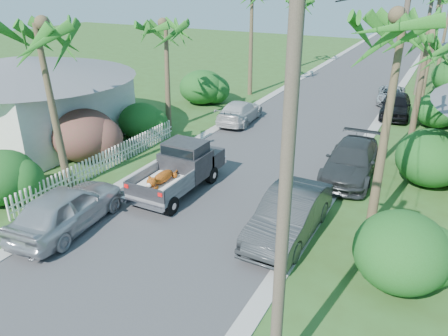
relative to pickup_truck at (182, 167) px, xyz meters
The scene contains 29 objects.
ground 5.86m from the pickup_truck, 72.98° to the right, with size 120.00×120.00×0.00m, color #32501E.
road 19.58m from the pickup_truck, 85.04° to the left, with size 8.00×100.00×0.02m, color #38383A.
curb_left 19.68m from the pickup_truck, 97.63° to the left, with size 0.60×100.00×0.06m, color #A5A39E.
curb_right 20.40m from the pickup_truck, 72.91° to the left, with size 0.60×100.00×0.06m, color #A5A39E.
pickup_truck is the anchor object (origin of this frame).
parked_car_rn 5.67m from the pickup_truck, 15.80° to the right, with size 1.76×5.04×1.66m, color #2B2E30.
parked_car_rm 7.78m from the pickup_truck, 36.36° to the left, with size 2.17×5.34×1.55m, color #2D3132.
parked_car_rf 16.92m from the pickup_truck, 66.70° to the left, with size 1.82×4.53×1.54m, color black.
parked_car_rd 19.87m from the pickup_truck, 72.61° to the left, with size 1.91×4.14×1.15m, color #B7BABF.
parked_car_ln 5.19m from the pickup_truck, 111.62° to the right, with size 1.97×4.88×1.66m, color #ADAFB5.
parked_car_lf 9.87m from the pickup_truck, 101.16° to the left, with size 1.88×4.63×1.34m, color silver.
palm_l_a 7.86m from the pickup_truck, 150.79° to the right, with size 4.40×4.40×8.20m.
palm_l_b 9.72m from the pickup_truck, 128.27° to the left, with size 4.40×4.40×7.40m.
palm_l_d 29.39m from the pickup_truck, 99.59° to the left, with size 4.40×4.40×7.70m.
palm_r_a 10.26m from the pickup_truck, ahead, with size 4.40×4.40×8.70m.
palm_r_b 13.53m from the pickup_truck, 48.83° to the left, with size 4.40×4.40×7.20m.
shrub_l_a 7.36m from the pickup_truck, 142.11° to the right, with size 2.60×2.86×2.20m, color #1B4213.
shrub_l_b 6.14m from the pickup_truck, behind, with size 3.00×3.30×2.60m, color #A21740.
shrub_l_c 7.26m from the pickup_truck, 141.89° to the left, with size 2.40×2.64×2.00m, color #1B4213.
shrub_l_d 13.98m from the pickup_truck, 116.83° to the left, with size 3.20×3.52×2.40m, color #1B4213.
shrub_r_a 9.63m from the pickup_truck, 15.19° to the right, with size 2.80×3.08×2.30m, color #1B4213.
shrub_r_b 10.96m from the pickup_truck, 30.00° to the left, with size 3.00×3.30×2.50m, color #1B4213.
shrub_r_c 17.15m from the pickup_truck, 57.60° to the left, with size 2.60×2.86×2.10m, color #1B4213.
picket_fence 4.34m from the pickup_truck, behind, with size 0.10×11.00×1.00m, color white.
house_left 11.46m from the pickup_truck, behind, with size 9.00×8.00×4.60m.
utility_pole_a 11.07m from the pickup_truck, 45.90° to the right, with size 1.60×0.26×9.00m.
utility_pole_b 11.04m from the pickup_truck, 45.73° to the left, with size 1.60×0.26×9.00m.
utility_pole_c 23.90m from the pickup_truck, 72.03° to the left, with size 1.60×0.26×9.00m.
utility_pole_d 38.35m from the pickup_truck, 78.99° to the left, with size 1.60×0.26×9.00m.
Camera 1 is at (7.97, -8.99, 8.61)m, focal length 35.00 mm.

